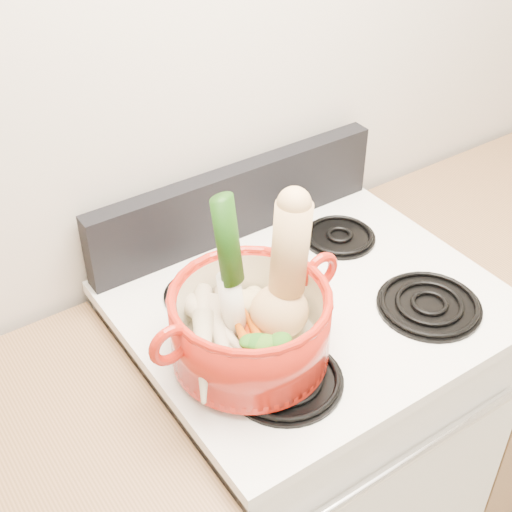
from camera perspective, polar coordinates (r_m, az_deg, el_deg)
wall_back at (r=1.60m, az=-2.73°, el=13.00°), size 3.50×0.02×2.60m
stove_body at (r=1.91m, az=3.80°, el=-14.65°), size 0.76×0.65×0.92m
cooktop at (r=1.56m, az=4.51°, el=-3.89°), size 0.78×0.67×0.03m
control_backsplash at (r=1.69m, az=-1.57°, el=4.37°), size 0.76×0.05×0.18m
oven_handle at (r=1.51m, az=12.41°, el=-15.36°), size 0.60×0.02×0.02m
burner_front_left at (r=1.37m, az=2.33°, el=-9.79°), size 0.22×0.22×0.02m
burner_front_right at (r=1.56m, az=13.69°, el=-3.76°), size 0.22×0.22×0.02m
burner_back_left at (r=1.55m, az=-4.21°, el=-3.00°), size 0.17×0.17×0.02m
burner_back_right at (r=1.73m, az=6.69°, el=1.62°), size 0.17×0.17×0.02m
dutch_oven at (r=1.35m, az=-0.48°, el=-5.62°), size 0.32×0.32×0.15m
pot_handle_left at (r=1.25m, az=-6.88°, el=-7.08°), size 0.09×0.02×0.08m
pot_handle_right at (r=1.40m, az=5.17°, el=-1.21°), size 0.09×0.02×0.08m
squash at (r=1.31m, az=1.96°, el=-1.37°), size 0.17×0.16×0.30m
leek at (r=1.29m, az=-1.95°, el=-1.19°), size 0.07×0.10×0.32m
ginger at (r=1.42m, az=-1.03°, el=-3.91°), size 0.11×0.10×0.05m
parsnip_0 at (r=1.36m, az=-2.18°, el=-6.23°), size 0.15×0.23×0.06m
parsnip_1 at (r=1.33m, az=-2.72°, el=-6.98°), size 0.12×0.23×0.07m
parsnip_2 at (r=1.36m, az=-3.25°, el=-5.49°), size 0.09×0.22×0.07m
parsnip_3 at (r=1.30m, az=-4.24°, el=-7.88°), size 0.14×0.19×0.06m
parsnip_4 at (r=1.34m, az=-4.20°, el=-5.74°), size 0.13×0.19×0.06m
carrot_0 at (r=1.34m, az=-0.56°, el=-7.40°), size 0.10×0.17×0.05m
carrot_1 at (r=1.33m, az=-0.61°, el=-7.59°), size 0.10×0.13×0.04m
carrot_2 at (r=1.33m, az=0.33°, el=-6.93°), size 0.07×0.19×0.05m
carrot_3 at (r=1.32m, az=-0.67°, el=-7.22°), size 0.07×0.16×0.05m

